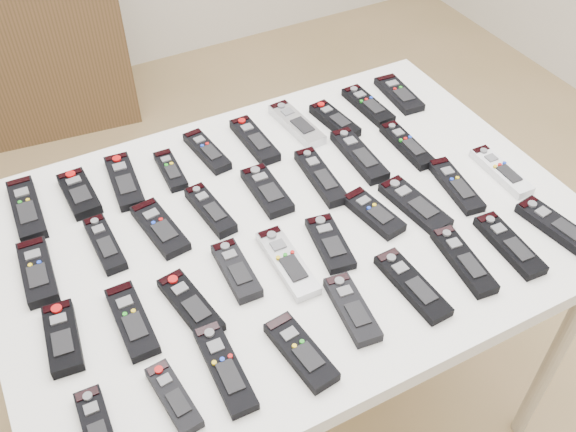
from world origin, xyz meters
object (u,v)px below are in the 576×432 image
remote_0 (27,209)px  remote_36 (556,226)px  remote_18 (63,338)px  remote_24 (373,213)px  remote_13 (210,210)px  remote_28 (97,429)px  remote_11 (105,244)px  remote_29 (174,397)px  remote_16 (359,155)px  remote_35 (509,245)px  remote_27 (501,171)px  remote_8 (368,105)px  remote_6 (297,124)px  remote_9 (399,94)px  table (288,241)px  remote_10 (37,272)px  remote_22 (287,262)px  remote_19 (132,320)px  remote_12 (160,228)px  remote_3 (171,170)px  remote_32 (352,309)px  remote_17 (407,145)px  remote_23 (330,243)px  remote_4 (207,151)px  remote_33 (412,285)px  remote_25 (415,205)px  remote_26 (456,185)px  remote_30 (225,368)px  remote_31 (301,352)px  remote_15 (320,177)px  remote_34 (464,261)px  remote_7 (335,120)px  remote_14 (267,190)px  remote_20 (190,304)px

remote_0 → remote_36: 1.15m
remote_18 → remote_24: 0.68m
remote_13 → remote_28: remote_13 is taller
remote_11 → remote_29: size_ratio=1.14×
remote_16 → remote_35: 0.41m
remote_16 → remote_27: (0.26, -0.20, -0.00)m
remote_8 → remote_29: same height
remote_6 → remote_9: size_ratio=1.14×
table → remote_24: remote_24 is taller
remote_10 → remote_13: bearing=3.9°
remote_22 → remote_36: bearing=-16.7°
remote_19 → remote_29: bearing=-85.6°
remote_8 → remote_12: same height
remote_3 → remote_32: bearing=-71.1°
remote_17 → remote_8: bearing=88.5°
remote_11 → remote_18: (-0.13, -0.19, 0.00)m
remote_32 → remote_36: (0.50, -0.02, -0.00)m
remote_8 → remote_23: remote_8 is taller
remote_4 → remote_22: bearing=-95.7°
remote_17 → remote_33: bearing=-123.0°
remote_23 → remote_27: remote_27 is taller
remote_11 → remote_25: 0.67m
remote_11 → remote_24: same height
remote_6 → remote_29: size_ratio=1.34×
remote_4 → remote_33: size_ratio=0.88×
remote_36 → remote_10: bearing=151.3°
remote_23 → table: bearing=122.5°
remote_23 → remote_26: same height
remote_30 → remote_16: bearing=38.4°
remote_31 → remote_36: (0.63, 0.02, -0.00)m
remote_15 → remote_12: bearing=-178.2°
remote_0 → remote_28: (-0.01, -0.58, -0.00)m
remote_19 → remote_34: 0.66m
remote_36 → table: bearing=142.2°
remote_7 → remote_18: bearing=-162.7°
remote_35 → remote_15: bearing=126.2°
remote_29 → remote_17: bearing=21.1°
remote_29 → remote_32: size_ratio=0.89×
remote_12 → remote_26: bearing=-23.5°
remote_14 → remote_27: (0.52, -0.19, -0.00)m
remote_12 → remote_15: remote_15 is taller
remote_7 → remote_20: bearing=-151.7°
remote_12 → remote_36: remote_36 is taller
remote_17 → remote_22: 0.48m
remote_15 → remote_16: (0.12, 0.03, -0.00)m
remote_18 → remote_36: (1.00, -0.21, -0.00)m
remote_4 → remote_34: (0.32, -0.57, 0.00)m
remote_22 → remote_11: bearing=145.7°
remote_20 → remote_22: (0.21, 0.01, 0.00)m
remote_26 → table: bearing=176.3°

